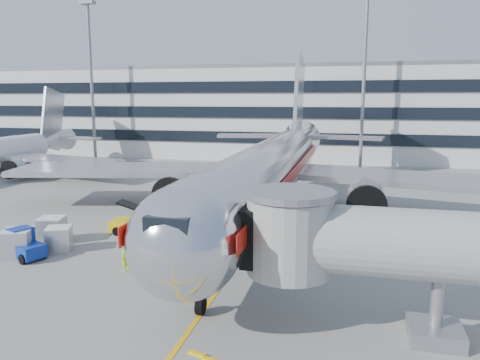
% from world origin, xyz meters
% --- Properties ---
extents(ground, '(180.00, 180.00, 0.00)m').
position_xyz_m(ground, '(0.00, 0.00, 0.00)').
color(ground, gray).
rests_on(ground, ground).
extents(lead_in_line, '(0.25, 70.00, 0.01)m').
position_xyz_m(lead_in_line, '(0.00, 10.00, 0.01)').
color(lead_in_line, '#FFB70D').
rests_on(lead_in_line, ground).
extents(main_jet, '(50.95, 48.70, 16.06)m').
position_xyz_m(main_jet, '(0.00, 11.72, 4.23)').
color(main_jet, silver).
rests_on(main_jet, ground).
extents(terminal, '(150.00, 24.25, 15.60)m').
position_xyz_m(terminal, '(0.00, 57.95, 7.80)').
color(terminal, silver).
rests_on(terminal, ground).
extents(light_mast_west, '(2.40, 1.20, 25.45)m').
position_xyz_m(light_mast_west, '(-35.00, 42.00, 14.88)').
color(light_mast_west, gray).
rests_on(light_mast_west, ground).
extents(light_mast_centre, '(2.40, 1.20, 25.45)m').
position_xyz_m(light_mast_centre, '(8.00, 42.00, 14.88)').
color(light_mast_centre, gray).
rests_on(light_mast_centre, ground).
extents(belt_loader, '(5.35, 2.24, 2.53)m').
position_xyz_m(belt_loader, '(-8.48, 3.92, 0.72)').
color(belt_loader, yellow).
rests_on(belt_loader, ground).
extents(baggage_tug, '(2.97, 2.43, 1.95)m').
position_xyz_m(baggage_tug, '(-13.62, -3.01, 0.85)').
color(baggage_tug, '#0D2B97').
rests_on(baggage_tug, ground).
extents(cargo_container_left, '(2.07, 2.07, 1.81)m').
position_xyz_m(cargo_container_left, '(-14.01, 0.47, 0.91)').
color(cargo_container_left, '#B0B2B7').
rests_on(cargo_container_left, ground).
extents(cargo_container_right, '(2.06, 2.06, 1.67)m').
position_xyz_m(cargo_container_right, '(-12.28, -1.23, 0.84)').
color(cargo_container_right, '#B0B2B7').
rests_on(cargo_container_right, ground).
extents(cargo_container_front, '(2.23, 2.23, 1.87)m').
position_xyz_m(cargo_container_front, '(-14.09, -3.01, 0.94)').
color(cargo_container_front, '#B0B2B7').
rests_on(cargo_container_front, ground).
extents(ramp_worker, '(0.73, 0.73, 1.71)m').
position_xyz_m(ramp_worker, '(-6.04, -3.68, 0.85)').
color(ramp_worker, '#CDFD1A').
rests_on(ramp_worker, ground).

